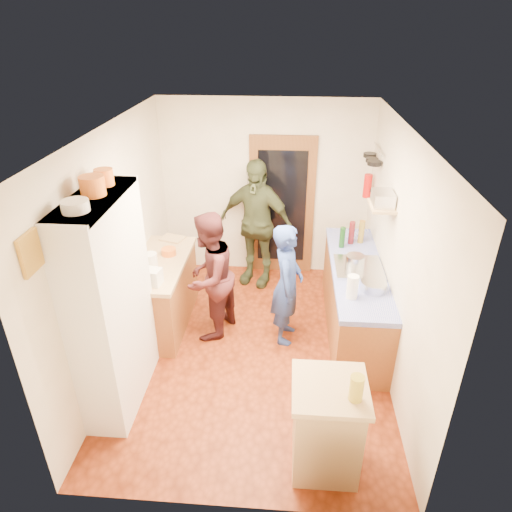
# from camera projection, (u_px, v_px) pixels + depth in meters

# --- Properties ---
(floor) EXTENTS (3.00, 4.00, 0.02)m
(floor) POSITION_uv_depth(u_px,v_px,m) (254.00, 349.00, 5.49)
(floor) COLOR maroon
(floor) RESTS_ON ground
(ceiling) EXTENTS (3.00, 4.00, 0.02)m
(ceiling) POSITION_uv_depth(u_px,v_px,m) (254.00, 129.00, 4.26)
(ceiling) COLOR silver
(ceiling) RESTS_ON ground
(wall_back) EXTENTS (3.00, 0.02, 2.60)m
(wall_back) POSITION_uv_depth(u_px,v_px,m) (265.00, 189.00, 6.64)
(wall_back) COLOR silver
(wall_back) RESTS_ON ground
(wall_front) EXTENTS (3.00, 0.02, 2.60)m
(wall_front) POSITION_uv_depth(u_px,v_px,m) (230.00, 389.00, 3.10)
(wall_front) COLOR silver
(wall_front) RESTS_ON ground
(wall_left) EXTENTS (0.02, 4.00, 2.60)m
(wall_left) POSITION_uv_depth(u_px,v_px,m) (116.00, 248.00, 4.98)
(wall_left) COLOR silver
(wall_left) RESTS_ON ground
(wall_right) EXTENTS (0.02, 4.00, 2.60)m
(wall_right) POSITION_uv_depth(u_px,v_px,m) (398.00, 258.00, 4.77)
(wall_right) COLOR silver
(wall_right) RESTS_ON ground
(door_frame) EXTENTS (0.95, 0.06, 2.10)m
(door_frame) POSITION_uv_depth(u_px,v_px,m) (282.00, 207.00, 6.71)
(door_frame) COLOR brown
(door_frame) RESTS_ON ground
(door_glass) EXTENTS (0.70, 0.02, 1.70)m
(door_glass) POSITION_uv_depth(u_px,v_px,m) (282.00, 208.00, 6.68)
(door_glass) COLOR black
(door_glass) RESTS_ON door_frame
(hutch_body) EXTENTS (0.40, 1.20, 2.20)m
(hutch_body) POSITION_uv_depth(u_px,v_px,m) (112.00, 305.00, 4.35)
(hutch_body) COLOR white
(hutch_body) RESTS_ON ground
(hutch_top_shelf) EXTENTS (0.40, 1.14, 0.04)m
(hutch_top_shelf) POSITION_uv_depth(u_px,v_px,m) (93.00, 199.00, 3.85)
(hutch_top_shelf) COLOR white
(hutch_top_shelf) RESTS_ON hutch_body
(plate_stack) EXTENTS (0.22, 0.22, 0.09)m
(plate_stack) POSITION_uv_depth(u_px,v_px,m) (75.00, 206.00, 3.53)
(plate_stack) COLOR white
(plate_stack) RESTS_ON hutch_top_shelf
(orange_pot_a) EXTENTS (0.21, 0.21, 0.17)m
(orange_pot_a) POSITION_uv_depth(u_px,v_px,m) (92.00, 186.00, 3.83)
(orange_pot_a) COLOR orange
(orange_pot_a) RESTS_ON hutch_top_shelf
(orange_pot_b) EXTENTS (0.17, 0.17, 0.15)m
(orange_pot_b) POSITION_uv_depth(u_px,v_px,m) (104.00, 177.00, 4.06)
(orange_pot_b) COLOR orange
(orange_pot_b) RESTS_ON hutch_top_shelf
(left_counter_base) EXTENTS (0.60, 1.40, 0.85)m
(left_counter_base) POSITION_uv_depth(u_px,v_px,m) (163.00, 294.00, 5.76)
(left_counter_base) COLOR brown
(left_counter_base) RESTS_ON ground
(left_counter_top) EXTENTS (0.64, 1.44, 0.05)m
(left_counter_top) POSITION_uv_depth(u_px,v_px,m) (159.00, 263.00, 5.55)
(left_counter_top) COLOR tan
(left_counter_top) RESTS_ON left_counter_base
(toaster) EXTENTS (0.27, 0.20, 0.18)m
(toaster) POSITION_uv_depth(u_px,v_px,m) (150.00, 276.00, 5.05)
(toaster) COLOR white
(toaster) RESTS_ON left_counter_top
(kettle) EXTENTS (0.17, 0.17, 0.18)m
(kettle) POSITION_uv_depth(u_px,v_px,m) (151.00, 261.00, 5.37)
(kettle) COLOR white
(kettle) RESTS_ON left_counter_top
(orange_bowl) EXTENTS (0.21, 0.21, 0.08)m
(orange_bowl) POSITION_uv_depth(u_px,v_px,m) (169.00, 252.00, 5.68)
(orange_bowl) COLOR orange
(orange_bowl) RESTS_ON left_counter_top
(chopping_board) EXTENTS (0.35, 0.30, 0.02)m
(chopping_board) POSITION_uv_depth(u_px,v_px,m) (173.00, 238.00, 6.08)
(chopping_board) COLOR tan
(chopping_board) RESTS_ON left_counter_top
(right_counter_base) EXTENTS (0.60, 2.20, 0.84)m
(right_counter_base) POSITION_uv_depth(u_px,v_px,m) (354.00, 301.00, 5.65)
(right_counter_base) COLOR brown
(right_counter_base) RESTS_ON ground
(right_counter_top) EXTENTS (0.62, 2.22, 0.06)m
(right_counter_top) POSITION_uv_depth(u_px,v_px,m) (358.00, 269.00, 5.44)
(right_counter_top) COLOR #0816AD
(right_counter_top) RESTS_ON right_counter_base
(hob) EXTENTS (0.55, 0.58, 0.04)m
(hob) POSITION_uv_depth(u_px,v_px,m) (359.00, 268.00, 5.37)
(hob) COLOR silver
(hob) RESTS_ON right_counter_top
(pot_on_hob) EXTENTS (0.22, 0.22, 0.14)m
(pot_on_hob) POSITION_uv_depth(u_px,v_px,m) (355.00, 261.00, 5.32)
(pot_on_hob) COLOR silver
(pot_on_hob) RESTS_ON hob
(bottle_a) EXTENTS (0.08, 0.08, 0.27)m
(bottle_a) POSITION_uv_depth(u_px,v_px,m) (342.00, 237.00, 5.83)
(bottle_a) COLOR #143F14
(bottle_a) RESTS_ON right_counter_top
(bottle_b) EXTENTS (0.09, 0.09, 0.30)m
(bottle_b) POSITION_uv_depth(u_px,v_px,m) (352.00, 233.00, 5.92)
(bottle_b) COLOR #591419
(bottle_b) RESTS_ON right_counter_top
(bottle_c) EXTENTS (0.08, 0.08, 0.31)m
(bottle_c) POSITION_uv_depth(u_px,v_px,m) (361.00, 232.00, 5.94)
(bottle_c) COLOR olive
(bottle_c) RESTS_ON right_counter_top
(paper_towel) EXTENTS (0.12, 0.12, 0.26)m
(paper_towel) POSITION_uv_depth(u_px,v_px,m) (352.00, 287.00, 4.78)
(paper_towel) COLOR white
(paper_towel) RESTS_ON right_counter_top
(mixing_bowl) EXTENTS (0.34, 0.34, 0.11)m
(mixing_bowl) POSITION_uv_depth(u_px,v_px,m) (373.00, 286.00, 4.94)
(mixing_bowl) COLOR silver
(mixing_bowl) RESTS_ON right_counter_top
(island_base) EXTENTS (0.55, 0.55, 0.86)m
(island_base) POSITION_uv_depth(u_px,v_px,m) (326.00, 428.00, 3.89)
(island_base) COLOR tan
(island_base) RESTS_ON ground
(island_top) EXTENTS (0.62, 0.62, 0.05)m
(island_top) POSITION_uv_depth(u_px,v_px,m) (330.00, 389.00, 3.68)
(island_top) COLOR tan
(island_top) RESTS_ON island_base
(cutting_board) EXTENTS (0.35, 0.28, 0.02)m
(cutting_board) POSITION_uv_depth(u_px,v_px,m) (324.00, 383.00, 3.72)
(cutting_board) COLOR white
(cutting_board) RESTS_ON island_top
(oil_jar) EXTENTS (0.11, 0.11, 0.22)m
(oil_jar) POSITION_uv_depth(u_px,v_px,m) (356.00, 388.00, 3.50)
(oil_jar) COLOR #AD9E2D
(oil_jar) RESTS_ON island_top
(pan_rail) EXTENTS (0.02, 0.65, 0.02)m
(pan_rail) POSITION_uv_depth(u_px,v_px,m) (378.00, 149.00, 5.77)
(pan_rail) COLOR silver
(pan_rail) RESTS_ON wall_right
(pan_hang_a) EXTENTS (0.18, 0.18, 0.05)m
(pan_hang_a) POSITION_uv_depth(u_px,v_px,m) (374.00, 163.00, 5.68)
(pan_hang_a) COLOR black
(pan_hang_a) RESTS_ON pan_rail
(pan_hang_b) EXTENTS (0.16, 0.16, 0.05)m
(pan_hang_b) POSITION_uv_depth(u_px,v_px,m) (372.00, 160.00, 5.86)
(pan_hang_b) COLOR black
(pan_hang_b) RESTS_ON pan_rail
(pan_hang_c) EXTENTS (0.17, 0.17, 0.05)m
(pan_hang_c) POSITION_uv_depth(u_px,v_px,m) (370.00, 155.00, 6.03)
(pan_hang_c) COLOR black
(pan_hang_c) RESTS_ON pan_rail
(wall_shelf) EXTENTS (0.26, 0.42, 0.03)m
(wall_shelf) POSITION_uv_depth(u_px,v_px,m) (382.00, 206.00, 4.99)
(wall_shelf) COLOR tan
(wall_shelf) RESTS_ON wall_right
(radio) EXTENTS (0.22, 0.30, 0.15)m
(radio) POSITION_uv_depth(u_px,v_px,m) (383.00, 198.00, 4.95)
(radio) COLOR silver
(radio) RESTS_ON wall_shelf
(ext_bracket) EXTENTS (0.06, 0.10, 0.04)m
(ext_bracket) POSITION_uv_depth(u_px,v_px,m) (372.00, 189.00, 6.20)
(ext_bracket) COLOR black
(ext_bracket) RESTS_ON wall_right
(fire_extinguisher) EXTENTS (0.11, 0.11, 0.32)m
(fire_extinguisher) POSITION_uv_depth(u_px,v_px,m) (368.00, 186.00, 6.18)
(fire_extinguisher) COLOR red
(fire_extinguisher) RESTS_ON wall_right
(picture_frame) EXTENTS (0.03, 0.25, 0.30)m
(picture_frame) POSITION_uv_depth(u_px,v_px,m) (30.00, 253.00, 3.26)
(picture_frame) COLOR gold
(picture_frame) RESTS_ON wall_left
(person_hob) EXTENTS (0.41, 0.58, 1.52)m
(person_hob) POSITION_uv_depth(u_px,v_px,m) (289.00, 286.00, 5.32)
(person_hob) COLOR navy
(person_hob) RESTS_ON ground
(person_left) EXTENTS (0.84, 0.94, 1.61)m
(person_left) POSITION_uv_depth(u_px,v_px,m) (213.00, 276.00, 5.43)
(person_left) COLOR #431B1D
(person_left) RESTS_ON ground
(person_back) EXTENTS (1.19, 0.80, 1.87)m
(person_back) POSITION_uv_depth(u_px,v_px,m) (256.00, 224.00, 6.45)
(person_back) COLOR #343C23
(person_back) RESTS_ON ground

